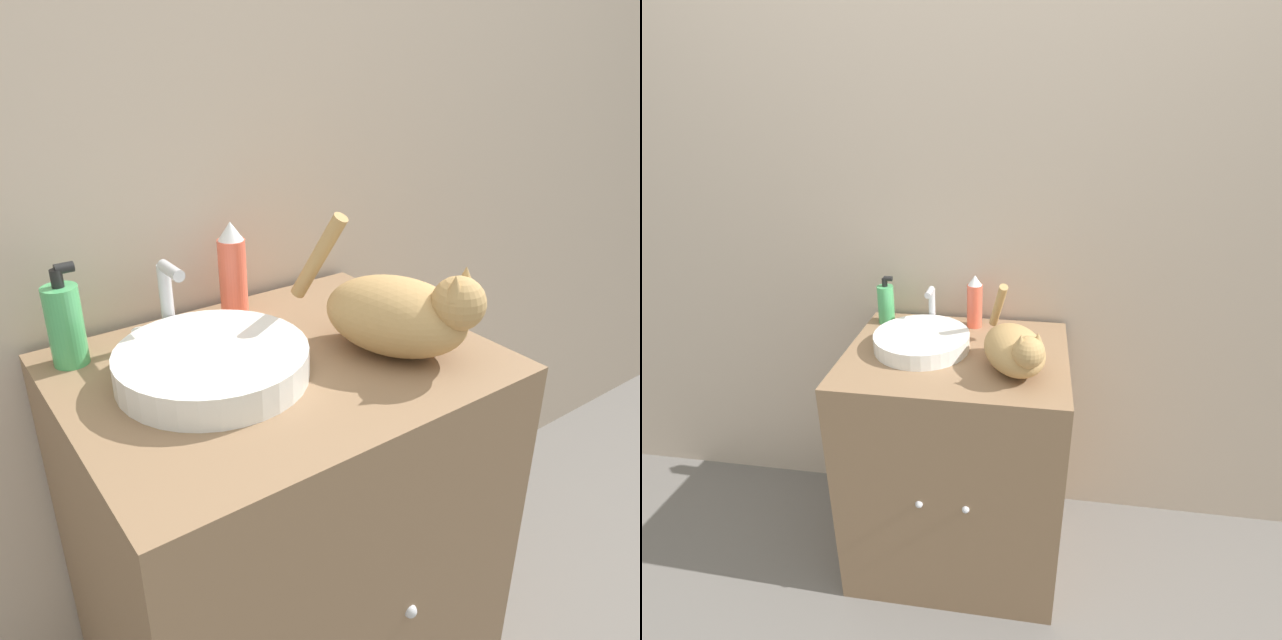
{
  "view_description": "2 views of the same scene",
  "coord_description": "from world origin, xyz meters",
  "views": [
    {
      "loc": [
        -0.5,
        -0.53,
        1.36
      ],
      "look_at": [
        0.05,
        0.24,
        0.93
      ],
      "focal_mm": 35.0,
      "sensor_mm": 36.0,
      "label": 1
    },
    {
      "loc": [
        0.23,
        -1.14,
        1.6
      ],
      "look_at": [
        0.02,
        0.29,
        0.97
      ],
      "focal_mm": 28.0,
      "sensor_mm": 36.0,
      "label": 2
    }
  ],
  "objects": [
    {
      "name": "soap_bottle",
      "position": [
        -0.29,
        0.49,
        0.92
      ],
      "size": [
        0.06,
        0.06,
        0.18
      ],
      "color": "#4CB266",
      "rests_on": "vanity_cabinet"
    },
    {
      "name": "wall_back",
      "position": [
        0.0,
        0.62,
        1.25
      ],
      "size": [
        6.0,
        0.05,
        2.5
      ],
      "color": "#C6B29E",
      "rests_on": "ground_plane"
    },
    {
      "name": "sink_basin",
      "position": [
        -0.12,
        0.3,
        0.88
      ],
      "size": [
        0.32,
        0.32,
        0.05
      ],
      "color": "white",
      "rests_on": "vanity_cabinet"
    },
    {
      "name": "faucet",
      "position": [
        -0.12,
        0.47,
        0.91
      ],
      "size": [
        0.14,
        0.09,
        0.16
      ],
      "color": "silver",
      "rests_on": "vanity_cabinet"
    },
    {
      "name": "ground_plane",
      "position": [
        0.0,
        0.0,
        0.0
      ],
      "size": [
        8.0,
        8.0,
        0.0
      ],
      "primitive_type": "plane",
      "color": "slate"
    },
    {
      "name": "vanity_cabinet",
      "position": [
        0.0,
        0.29,
        0.42
      ],
      "size": [
        0.72,
        0.59,
        0.85
      ],
      "color": "#8C6B4C",
      "rests_on": "ground_plane"
    },
    {
      "name": "spray_bottle",
      "position": [
        0.03,
        0.5,
        0.94
      ],
      "size": [
        0.05,
        0.05,
        0.19
      ],
      "color": "#EF6047",
      "rests_on": "vanity_cabinet"
    },
    {
      "name": "cat",
      "position": [
        0.19,
        0.19,
        0.92
      ],
      "size": [
        0.26,
        0.37,
        0.24
      ],
      "rotation": [
        0.0,
        0.0,
        -1.17
      ],
      "color": "tan",
      "rests_on": "vanity_cabinet"
    }
  ]
}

